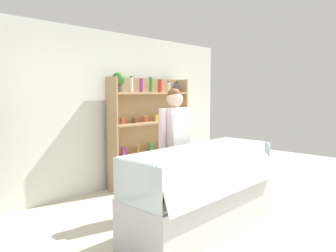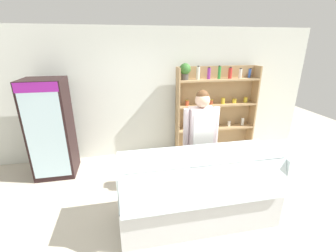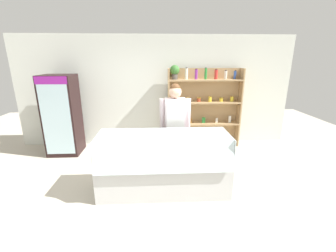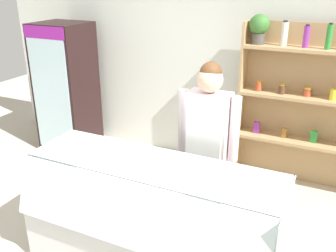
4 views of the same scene
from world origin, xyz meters
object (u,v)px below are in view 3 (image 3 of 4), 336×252
at_px(drinks_fridge, 62,115).
at_px(deli_display_case, 163,173).
at_px(shelving_unit, 202,102).
at_px(shop_clerk, 175,122).

bearing_deg(drinks_fridge, deli_display_case, -37.44).
distance_m(drinks_fridge, shelving_unit, 3.29).
bearing_deg(shop_clerk, deli_display_case, -110.34).
relative_size(shelving_unit, shop_clerk, 1.16).
distance_m(drinks_fridge, shop_clerk, 2.71).
height_order(drinks_fridge, shelving_unit, shelving_unit).
bearing_deg(deli_display_case, shop_clerk, 69.66).
bearing_deg(drinks_fridge, shelving_unit, 5.86).
xyz_separation_m(drinks_fridge, shop_clerk, (2.49, -1.06, 0.12)).
relative_size(deli_display_case, shop_clerk, 1.23).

